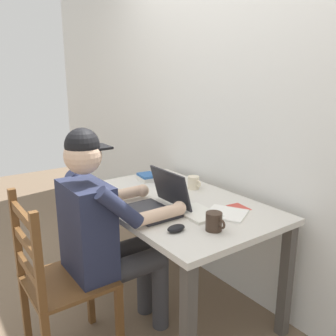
% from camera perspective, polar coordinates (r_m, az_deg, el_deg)
% --- Properties ---
extents(ground_plane, '(8.00, 8.00, 0.00)m').
position_cam_1_polar(ground_plane, '(2.60, 0.79, -20.74)').
color(ground_plane, brown).
extents(back_wall, '(6.00, 0.04, 2.60)m').
position_cam_1_polar(back_wall, '(2.45, 10.32, 9.64)').
color(back_wall, silver).
rests_on(back_wall, ground).
extents(desk, '(1.31, 0.82, 0.74)m').
position_cam_1_polar(desk, '(2.28, 0.85, -7.44)').
color(desk, beige).
rests_on(desk, ground).
extents(seated_person, '(0.50, 0.60, 1.25)m').
position_cam_1_polar(seated_person, '(2.00, -9.82, -9.48)').
color(seated_person, '#232842').
rests_on(seated_person, ground).
extents(wooden_chair, '(0.42, 0.42, 0.95)m').
position_cam_1_polar(wooden_chair, '(2.02, -17.02, -16.97)').
color(wooden_chair, brown).
rests_on(wooden_chair, ground).
extents(laptop, '(0.33, 0.29, 0.23)m').
position_cam_1_polar(laptop, '(2.07, -1.60, -5.38)').
color(laptop, '#232328').
rests_on(laptop, desk).
extents(computer_mouse, '(0.06, 0.10, 0.03)m').
position_cam_1_polar(computer_mouse, '(1.82, 1.30, -9.53)').
color(computer_mouse, black).
rests_on(computer_mouse, desk).
extents(coffee_mug_white, '(0.12, 0.08, 0.09)m').
position_cam_1_polar(coffee_mug_white, '(2.32, 1.27, -3.41)').
color(coffee_mug_white, white).
rests_on(coffee_mug_white, desk).
extents(coffee_mug_dark, '(0.12, 0.08, 0.09)m').
position_cam_1_polar(coffee_mug_dark, '(1.84, 7.34, -8.44)').
color(coffee_mug_dark, '#38281E').
rests_on(coffee_mug_dark, desk).
extents(coffee_mug_spare, '(0.12, 0.08, 0.09)m').
position_cam_1_polar(coffee_mug_spare, '(2.47, 4.10, -2.32)').
color(coffee_mug_spare, beige).
rests_on(coffee_mug_spare, desk).
extents(book_stack_main, '(0.17, 0.14, 0.05)m').
position_cam_1_polar(book_stack_main, '(2.67, -3.31, -1.42)').
color(book_stack_main, white).
rests_on(book_stack_main, desk).
extents(paper_pile_near_laptop, '(0.28, 0.28, 0.01)m').
position_cam_1_polar(paper_pile_near_laptop, '(2.06, 9.25, -7.13)').
color(paper_pile_near_laptop, white).
rests_on(paper_pile_near_laptop, desk).
extents(paper_pile_back_corner, '(0.26, 0.19, 0.01)m').
position_cam_1_polar(paper_pile_back_corner, '(2.04, 4.72, -7.12)').
color(paper_pile_back_corner, silver).
rests_on(paper_pile_back_corner, desk).
extents(landscape_photo_print, '(0.14, 0.11, 0.00)m').
position_cam_1_polar(landscape_photo_print, '(2.17, 11.16, -6.17)').
color(landscape_photo_print, '#C63D33').
rests_on(landscape_photo_print, desk).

